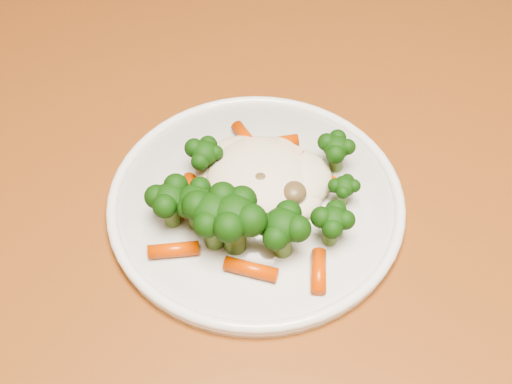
% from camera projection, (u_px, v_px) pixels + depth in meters
% --- Properties ---
extents(dining_table, '(1.25, 0.98, 0.75)m').
position_uv_depth(dining_table, '(293.00, 309.00, 0.63)').
color(dining_table, brown).
rests_on(dining_table, ground).
extents(plate, '(0.26, 0.26, 0.01)m').
position_uv_depth(plate, '(256.00, 202.00, 0.57)').
color(plate, white).
rests_on(plate, dining_table).
extents(meal, '(0.18, 0.17, 0.05)m').
position_uv_depth(meal, '(249.00, 196.00, 0.54)').
color(meal, beige).
rests_on(meal, plate).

